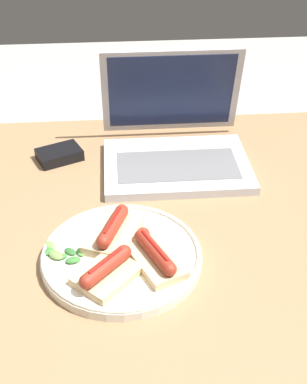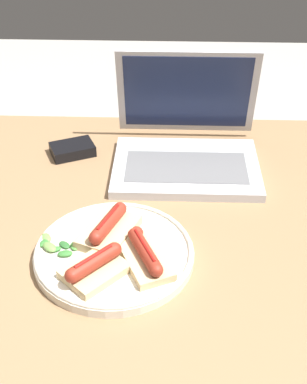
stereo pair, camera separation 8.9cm
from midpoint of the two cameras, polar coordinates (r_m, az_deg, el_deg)
The scene contains 8 objects.
desk at distance 1.03m, azimuth 1.14°, elevation -6.42°, with size 1.07×0.80×0.71m.
laptop at distance 1.13m, azimuth 5.80°, elevation 4.92°, with size 0.30×0.26×0.22m.
plate at distance 0.89m, azimuth -1.35°, elevation -6.64°, with size 0.27×0.27×0.02m.
sausage_toast_left at distance 0.91m, azimuth -1.99°, elevation -4.05°, with size 0.11×0.13×0.04m.
sausage_toast_middle at distance 0.86m, azimuth 2.06°, elevation -6.91°, with size 0.10×0.13×0.04m.
sausage_toast_right at distance 0.84m, azimuth -3.28°, elevation -8.12°, with size 0.12×0.12×0.04m.
salad_pile at distance 0.90m, azimuth -7.62°, elevation -5.83°, with size 0.07×0.06×0.01m.
external_drive at distance 1.17m, azimuth -6.48°, elevation 4.48°, with size 0.11×0.09×0.02m.
Camera 2 is at (0.05, -0.78, 1.31)m, focal length 50.00 mm.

